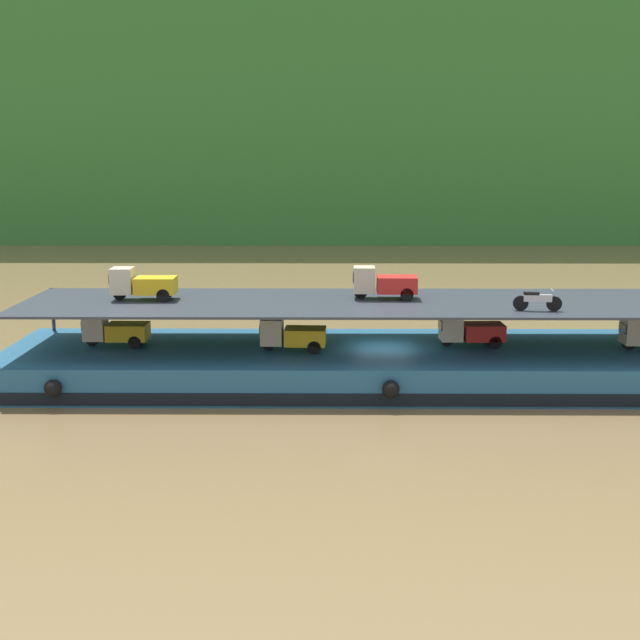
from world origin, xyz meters
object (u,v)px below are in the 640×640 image
object	(u,v)px
cargo_barge	(384,365)
mini_truck_upper_stern	(142,284)
mini_truck_lower_stern	(115,330)
mini_truck_upper_mid	(384,283)
motorcycle_upper_port	(537,300)
mini_truck_lower_mid	(470,330)
mini_truck_lower_aft	(292,335)

from	to	relation	value
cargo_barge	mini_truck_upper_stern	size ratio (longest dim) A/B	11.68
cargo_barge	mini_truck_lower_stern	bearing A→B (deg)	178.70
mini_truck_upper_mid	motorcycle_upper_port	world-z (taller)	mini_truck_upper_mid
mini_truck_lower_stern	mini_truck_upper_mid	world-z (taller)	mini_truck_upper_mid
cargo_barge	mini_truck_lower_mid	distance (m)	4.00
cargo_barge	mini_truck_lower_stern	size ratio (longest dim) A/B	11.74
cargo_barge	mini_truck_lower_mid	bearing A→B (deg)	5.09
mini_truck_lower_mid	motorcycle_upper_port	distance (m)	3.62
mini_truck_lower_aft	motorcycle_upper_port	distance (m)	10.03
mini_truck_lower_stern	mini_truck_upper_mid	bearing A→B (deg)	2.12
cargo_barge	mini_truck_upper_mid	bearing A→B (deg)	90.05
mini_truck_lower_aft	mini_truck_upper_mid	bearing A→B (deg)	17.82
mini_truck_upper_stern	motorcycle_upper_port	xyz separation A→B (m)	(16.16, -2.33, -0.26)
cargo_barge	mini_truck_upper_mid	world-z (taller)	mini_truck_upper_mid
cargo_barge	mini_truck_upper_stern	xyz separation A→B (m)	(-10.29, 0.33, 3.44)
mini_truck_upper_mid	motorcycle_upper_port	xyz separation A→B (m)	(5.88, -2.68, -0.26)
mini_truck_lower_mid	mini_truck_upper_mid	bearing A→B (deg)	174.53
mini_truck_lower_stern	motorcycle_upper_port	size ratio (longest dim) A/B	1.44
cargo_barge	mini_truck_upper_mid	size ratio (longest dim) A/B	11.65
cargo_barge	motorcycle_upper_port	size ratio (longest dim) A/B	16.95
mini_truck_lower_mid	mini_truck_upper_stern	world-z (taller)	mini_truck_upper_stern
mini_truck_lower_mid	motorcycle_upper_port	size ratio (longest dim) A/B	1.46
mini_truck_lower_stern	motorcycle_upper_port	xyz separation A→B (m)	(17.42, -2.26, 1.74)
cargo_barge	mini_truck_lower_stern	world-z (taller)	mini_truck_lower_stern
mini_truck_lower_aft	cargo_barge	bearing A→B (deg)	8.24
mini_truck_lower_aft	mini_truck_upper_mid	world-z (taller)	mini_truck_upper_mid
mini_truck_lower_stern	mini_truck_upper_mid	size ratio (longest dim) A/B	0.99
mini_truck_upper_stern	mini_truck_upper_mid	bearing A→B (deg)	1.97
mini_truck_upper_stern	mini_truck_lower_stern	bearing A→B (deg)	-176.69
cargo_barge	mini_truck_lower_aft	size ratio (longest dim) A/B	11.58
cargo_barge	mini_truck_upper_stern	distance (m)	10.85
mini_truck_lower_stern	mini_truck_upper_stern	bearing A→B (deg)	3.31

